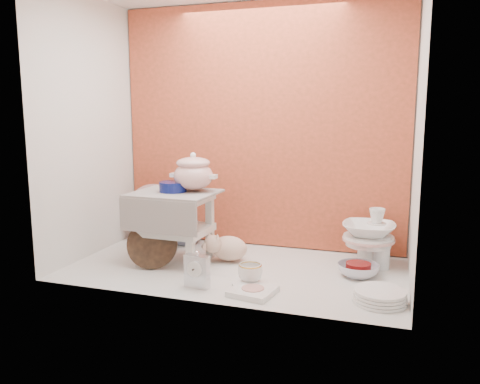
% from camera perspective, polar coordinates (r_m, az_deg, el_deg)
% --- Properties ---
extents(ground, '(1.80, 1.80, 0.00)m').
position_cam_1_polar(ground, '(2.66, -0.55, -8.99)').
color(ground, silver).
rests_on(ground, ground).
extents(niche_shell, '(1.86, 1.03, 1.53)m').
position_cam_1_polar(niche_shell, '(2.70, 0.67, 11.30)').
color(niche_shell, '#CC4E33').
rests_on(niche_shell, ground).
extents(step_stool, '(0.47, 0.40, 0.40)m').
position_cam_1_polar(step_stool, '(2.76, -7.69, -4.10)').
color(step_stool, silver).
rests_on(step_stool, ground).
extents(soup_tureen, '(0.27, 0.27, 0.22)m').
position_cam_1_polar(soup_tureen, '(2.72, -5.55, 2.39)').
color(soup_tureen, white).
rests_on(soup_tureen, step_stool).
extents(cobalt_bowl, '(0.19, 0.19, 0.06)m').
position_cam_1_polar(cobalt_bowl, '(2.73, -7.95, 0.61)').
color(cobalt_bowl, '#0B1355').
rests_on(cobalt_bowl, step_stool).
extents(floral_platter, '(0.39, 0.13, 0.38)m').
position_cam_1_polar(floral_platter, '(3.19, -10.18, -2.50)').
color(floral_platter, silver).
rests_on(floral_platter, ground).
extents(blue_white_vase, '(0.30, 0.30, 0.25)m').
position_cam_1_polar(blue_white_vase, '(3.13, -6.56, -3.89)').
color(blue_white_vase, silver).
rests_on(blue_white_vase, ground).
extents(lacquer_tray, '(0.30, 0.20, 0.26)m').
position_cam_1_polar(lacquer_tray, '(2.69, -10.36, -6.07)').
color(lacquer_tray, black).
rests_on(lacquer_tray, ground).
extents(mantel_clock, '(0.13, 0.06, 0.18)m').
position_cam_1_polar(mantel_clock, '(2.37, -5.12, -9.13)').
color(mantel_clock, silver).
rests_on(mantel_clock, ground).
extents(plush_pig, '(0.31, 0.26, 0.16)m').
position_cam_1_polar(plush_pig, '(2.76, -1.29, -6.64)').
color(plush_pig, '#D3AC95').
rests_on(plush_pig, ground).
extents(teacup_saucer, '(0.19, 0.19, 0.01)m').
position_cam_1_polar(teacup_saucer, '(2.42, 1.22, -10.77)').
color(teacup_saucer, white).
rests_on(teacup_saucer, ground).
extents(gold_rim_teacup, '(0.16, 0.16, 0.09)m').
position_cam_1_polar(gold_rim_teacup, '(2.40, 1.22, -9.56)').
color(gold_rim_teacup, white).
rests_on(gold_rim_teacup, teacup_saucer).
extents(lattice_dish, '(0.22, 0.22, 0.03)m').
position_cam_1_polar(lattice_dish, '(2.30, 1.52, -11.66)').
color(lattice_dish, white).
rests_on(lattice_dish, ground).
extents(dinner_plate_stack, '(0.30, 0.30, 0.06)m').
position_cam_1_polar(dinner_plate_stack, '(2.29, 16.22, -11.75)').
color(dinner_plate_stack, white).
rests_on(dinner_plate_stack, ground).
extents(crystal_bowl, '(0.21, 0.21, 0.07)m').
position_cam_1_polar(crystal_bowl, '(2.60, 13.82, -8.98)').
color(crystal_bowl, silver).
rests_on(crystal_bowl, ground).
extents(clear_glass_vase, '(0.11, 0.11, 0.18)m').
position_cam_1_polar(clear_glass_vase, '(2.74, 16.41, -6.91)').
color(clear_glass_vase, silver).
rests_on(clear_glass_vase, ground).
extents(porcelain_tower, '(0.36, 0.36, 0.33)m').
position_cam_1_polar(porcelain_tower, '(2.76, 14.98, -5.13)').
color(porcelain_tower, white).
rests_on(porcelain_tower, ground).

